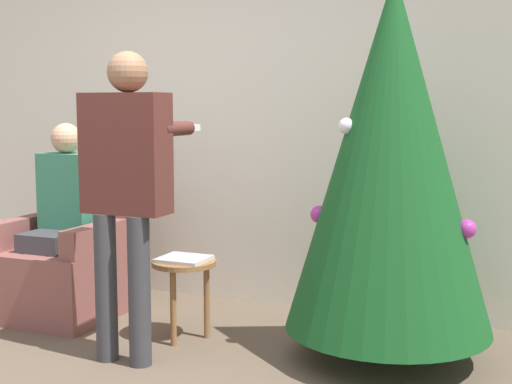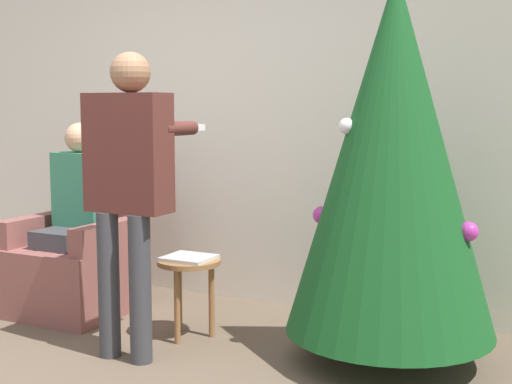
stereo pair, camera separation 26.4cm
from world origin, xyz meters
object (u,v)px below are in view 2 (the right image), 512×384
armchair (78,262)px  person_seated (74,208)px  person_standing (128,175)px  side_stool (189,273)px  christmas_tree (393,155)px

armchair → person_seated: person_seated is taller
person_standing → side_stool: (0.12, 0.42, -0.62)m
christmas_tree → side_stool: 1.41m
person_seated → person_standing: size_ratio=0.76×
person_standing → side_stool: 0.76m
person_seated → person_standing: (0.87, -0.55, 0.31)m
christmas_tree → person_standing: size_ratio=1.24×
christmas_tree → person_seated: christmas_tree is taller
christmas_tree → side_stool: bearing=-174.0°
christmas_tree → person_standing: 1.42m
side_stool → person_seated: bearing=172.7°
person_standing → side_stool: person_standing is taller
armchair → person_standing: bearing=-33.5°
armchair → side_stool: armchair is taller
christmas_tree → person_standing: bearing=-157.3°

